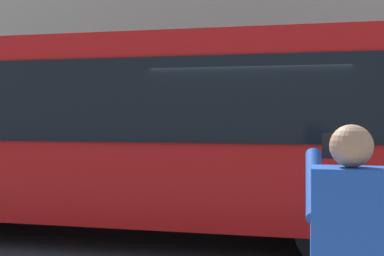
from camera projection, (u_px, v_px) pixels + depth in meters
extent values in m
plane|color=#2B2B2D|center=(255.00, 244.00, 7.30)|extent=(60.00, 60.00, 0.00)
cube|color=red|center=(133.00, 128.00, 7.79)|extent=(9.00, 2.50, 2.60)
cube|color=black|center=(101.00, 100.00, 6.55)|extent=(7.60, 0.06, 1.10)
cylinder|color=black|center=(5.00, 188.00, 9.55)|extent=(1.00, 0.28, 1.00)
cylinder|color=black|center=(327.00, 200.00, 8.23)|extent=(1.00, 0.28, 1.00)
cylinder|color=black|center=(335.00, 229.00, 6.09)|extent=(1.00, 0.28, 1.00)
cube|color=#1E4CAD|center=(351.00, 232.00, 2.54)|extent=(0.40, 0.24, 0.66)
sphere|color=#A87A5B|center=(351.00, 146.00, 2.52)|extent=(0.22, 0.22, 0.22)
cylinder|color=#1E4CAD|center=(314.00, 184.00, 2.73)|extent=(0.09, 0.48, 0.37)
cube|color=black|center=(328.00, 146.00, 2.84)|extent=(0.07, 0.01, 0.14)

